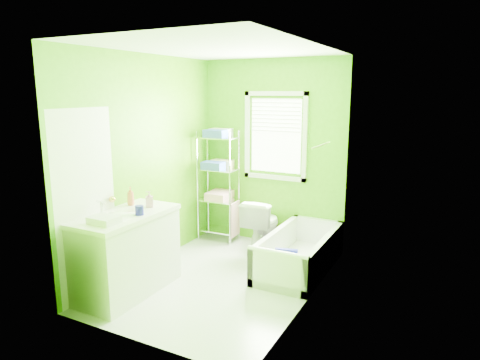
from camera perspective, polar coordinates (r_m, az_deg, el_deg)
The scene contains 9 objects.
ground at distance 5.15m, azimuth -2.36°, elevation -13.04°, with size 2.90×2.90×0.00m, color silver.
room_envelope at distance 4.72m, azimuth -2.52°, elevation 4.28°, with size 2.14×2.94×2.62m.
window at distance 5.96m, azimuth 4.76°, elevation 6.46°, with size 0.92×0.05×1.22m.
door at distance 4.69m, azimuth -19.79°, elevation -3.26°, with size 0.09×0.80×2.00m.
right_wall_decor at distance 4.32m, azimuth 9.39°, elevation 0.40°, with size 0.04×1.48×1.17m.
bathtub at distance 5.37m, azimuth 7.77°, elevation -10.26°, with size 0.70×1.50×0.49m.
toilet at distance 5.91m, azimuth 2.94°, elevation -5.93°, with size 0.41×0.72×0.73m, color white.
vanity at distance 4.83m, azimuth -14.91°, elevation -9.12°, with size 0.61×1.19×1.10m.
wire_shelf_unit at distance 6.17m, azimuth -2.76°, elevation 0.88°, with size 0.56×0.45×1.63m.
Camera 1 is at (2.32, -4.06, 2.16)m, focal length 32.00 mm.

